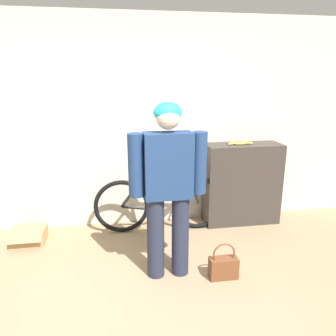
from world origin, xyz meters
name	(u,v)px	position (x,y,z in m)	size (l,w,h in m)	color
wall_back	(127,124)	(0.00, 2.29, 1.30)	(8.00, 0.07, 2.60)	beige
side_shelf	(242,184)	(1.46, 2.06, 0.52)	(0.97, 0.37, 1.05)	#38332D
person	(168,181)	(0.31, 1.00, 0.95)	(0.71, 0.24, 1.67)	#23283D
bicycle	(160,203)	(0.37, 1.95, 0.36)	(1.63, 0.46, 0.75)	black
banana	(240,143)	(1.39, 2.03, 1.07)	(0.34, 0.09, 0.04)	#EAD64C
handbag	(223,267)	(0.82, 0.85, 0.12)	(0.27, 0.13, 0.36)	brown
cardboard_box	(29,235)	(-1.19, 1.88, 0.09)	(0.38, 0.37, 0.23)	tan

